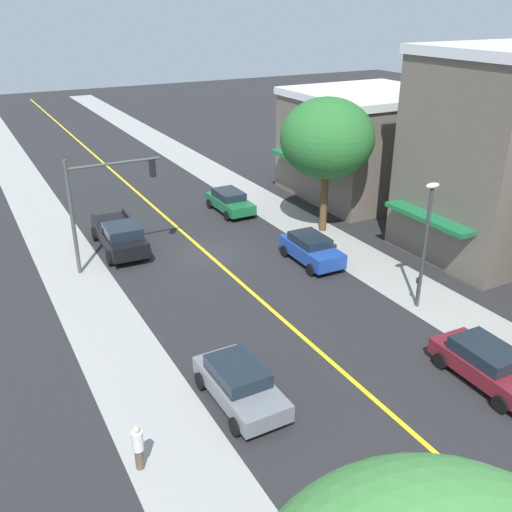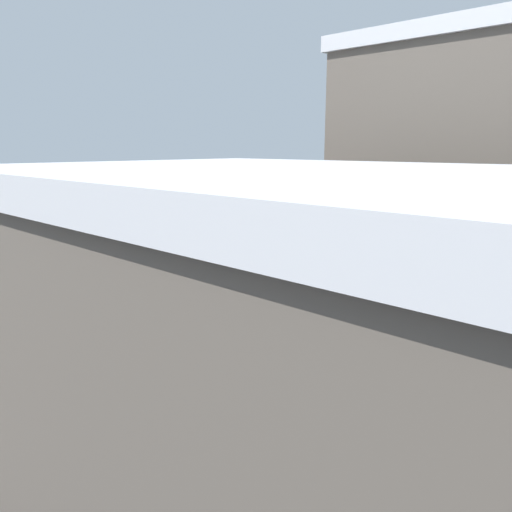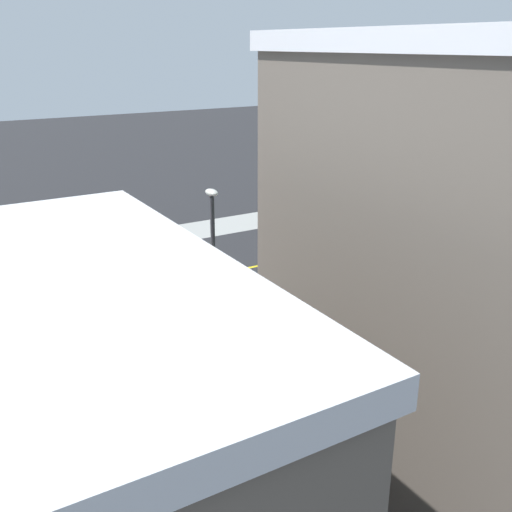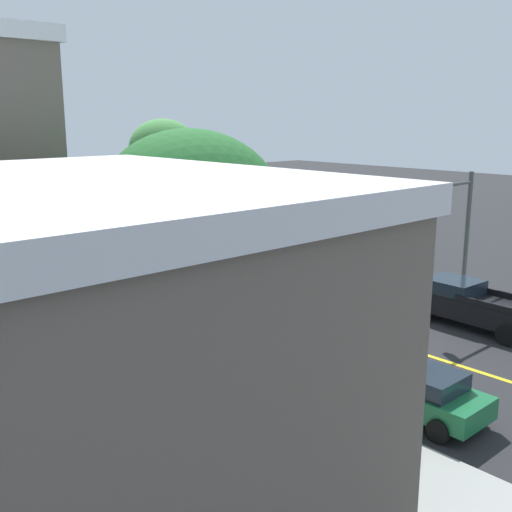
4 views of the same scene
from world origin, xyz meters
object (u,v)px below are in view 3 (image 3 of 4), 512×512
Objects in this scene: traffic_light_mast at (291,160)px; parking_meter at (218,320)px; green_sedan_left_curb at (463,242)px; blue_sedan_left_curb at (325,276)px; street_lamp at (213,250)px; black_pickup_truck at (326,210)px; maroon_sedan_left_curb at (53,340)px; grey_sedan_right_curb at (81,254)px; fire_hydrant at (341,295)px; pedestrian_white_shirt at (36,236)px; street_tree_right_corner at (451,174)px.

parking_meter is at bearing -43.61° from traffic_light_mast.
blue_sedan_left_curb is at bearing 1.98° from green_sedan_left_curb.
black_pickup_truck is (10.23, -12.96, -2.80)m from street_lamp.
blue_sedan_left_curb is at bearing -75.45° from street_lamp.
grey_sedan_right_curb is at bearing -109.31° from maroon_sedan_left_curb.
street_lamp reaches higher than blue_sedan_left_curb.
black_pickup_truck is at bearing -33.96° from fire_hydrant.
black_pickup_truck is (10.25, -12.84, -0.00)m from parking_meter.
green_sedan_left_curb is 19.86m from grey_sedan_right_curb.
parking_meter is 0.33× the size of blue_sedan_left_curb.
pedestrian_white_shirt is (4.09, 1.36, 0.06)m from grey_sedan_right_curb.
black_pickup_truck is (8.29, 2.82, 0.15)m from green_sedan_left_curb.
black_pickup_truck is at bearing -70.94° from green_sedan_left_curb.
blue_sedan_left_curb is 0.94× the size of maroon_sedan_left_curb.
street_tree_right_corner is 1.39× the size of black_pickup_truck.
traffic_light_mast reaches higher than black_pickup_truck.
blue_sedan_left_curb is (-0.28, 9.37, 0.04)m from green_sedan_left_curb.
street_tree_right_corner is 5.81× the size of parking_meter.
black_pickup_truck is at bearing 56.95° from traffic_light_mast.
street_tree_right_corner is 1.94× the size of blue_sedan_left_curb.
pedestrian_white_shirt reaches higher than fire_hydrant.
street_tree_right_corner is 1.34× the size of traffic_light_mast.
green_sedan_left_curb is at bearing -82.86° from parking_meter.
black_pickup_truck reaches higher than parking_meter.
maroon_sedan_left_curb is (3.42, 15.58, -4.93)m from street_tree_right_corner.
green_sedan_left_curb is 21.30m from maroon_sedan_left_curb.
green_sedan_left_curb is at bearing -58.09° from street_tree_right_corner.
street_lamp is 1.34× the size of maroon_sedan_left_curb.
grey_sedan_right_curb is at bearing 12.64° from parking_meter.
grey_sedan_right_curb is (11.99, 12.26, -4.92)m from street_tree_right_corner.
fire_hydrant is 9.71m from green_sedan_left_curb.
parking_meter is at bearing -100.37° from street_lamp.
grey_sedan_right_curb is 15.17m from black_pickup_truck.
green_sedan_left_curb is 23.04m from pedestrian_white_shirt.
grey_sedan_right_curb is (10.37, 2.21, -2.95)m from street_lamp.
fire_hydrant is at bearing 63.99° from street_tree_right_corner.
street_lamp is at bearing -43.97° from traffic_light_mast.
blue_sedan_left_curb is at bearing -7.19° from fire_hydrant.
parking_meter is 0.33× the size of grey_sedan_right_curb.
pedestrian_white_shirt is (12.66, -1.95, 0.07)m from maroon_sedan_left_curb.
green_sedan_left_curb reaches higher than fire_hydrant.
maroon_sedan_left_curb is at bearing 77.61° from street_tree_right_corner.
green_sedan_left_curb reaches higher than parking_meter.
street_tree_right_corner is at bearing 139.29° from blue_sedan_left_curb.
pedestrian_white_shirt is at bearing 13.88° from street_lamp.
parking_meter is 14.94m from pedestrian_white_shirt.
parking_meter is at bearing 16.38° from blue_sedan_left_curb.
grey_sedan_right_curb reaches higher than fire_hydrant.
pedestrian_white_shirt is at bearing -96.94° from maroon_sedan_left_curb.
fire_hydrant is 0.21× the size of blue_sedan_left_curb.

